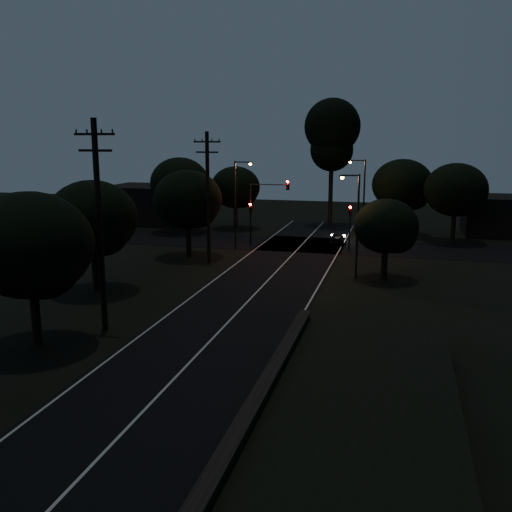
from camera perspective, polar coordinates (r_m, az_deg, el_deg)
The scene contains 22 objects.
road_surface at distance 44.24m, azimuth 2.28°, elevation -1.33°, with size 60.00×70.00×0.03m.
retaining_wall at distance 16.95m, azimuth 8.45°, elevation -22.16°, with size 6.93×26.00×1.60m.
utility_pole_mid at distance 30.32m, azimuth -15.40°, elevation 3.20°, with size 2.20×0.30×11.00m.
utility_pole_far at distance 45.78m, azimuth -4.83°, elevation 6.03°, with size 2.20×0.30×10.50m.
tree_left_b at distance 28.83m, azimuth -21.46°, elevation 0.72°, with size 5.97×5.97×7.59m.
tree_left_c at distance 38.48m, azimuth -15.86°, elevation 3.45°, with size 5.83×5.83×7.37m.
tree_left_d at distance 48.39m, azimuth -6.67°, elevation 5.48°, with size 5.83×5.83×7.39m.
tree_far_nw at distance 63.70m, azimuth -1.93°, elevation 6.77°, with size 5.46×5.46×6.91m.
tree_far_w at distance 61.46m, azimuth -7.49°, elevation 7.16°, with size 6.26×6.26×7.98m.
tree_far_ne at distance 61.11m, azimuth 14.63°, elevation 6.77°, with size 6.23×6.23×7.88m.
tree_far_e at distance 58.37m, azimuth 19.56°, elevation 6.12°, with size 6.03×6.03×7.66m.
tree_right_a at distance 41.43m, azimuth 13.09°, elevation 2.76°, with size 4.57×4.57×5.81m.
tall_pine at distance 66.51m, azimuth 7.62°, elevation 11.98°, with size 6.34×6.34×14.41m.
building_left at distance 69.80m, azimuth -10.32°, elevation 5.15°, with size 10.00×8.00×4.40m, color black.
building_right at distance 65.48m, azimuth 23.97°, elevation 3.72°, with size 9.00×7.00×4.00m, color black.
signal_left at distance 53.27m, azimuth -0.55°, elevation 4.01°, with size 0.28×0.35×4.10m.
signal_right at distance 51.71m, azimuth 9.38°, elevation 3.62°, with size 0.28×0.35×4.10m.
signal_mast at distance 52.69m, azimuth 1.23°, elevation 5.57°, with size 3.70×0.35×6.25m.
streetlight_a at distance 51.34m, azimuth -1.89°, elevation 5.74°, with size 1.66×0.26×8.00m.
streetlight_b at distance 55.42m, azimuth 10.54°, elevation 5.99°, with size 1.66×0.26×8.00m.
streetlight_c at distance 41.54m, azimuth 9.91°, elevation 3.73°, with size 1.46×0.26×7.50m.
car at distance 55.22m, azimuth 8.14°, elevation 1.77°, with size 1.30×3.23×1.10m, color black.
Camera 1 is at (8.94, -11.03, 10.05)m, focal length 40.00 mm.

